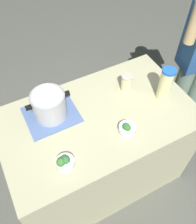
{
  "coord_description": "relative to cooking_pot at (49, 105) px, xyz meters",
  "views": [
    {
      "loc": [
        -0.47,
        -0.9,
        2.23
      ],
      "look_at": [
        0.0,
        0.0,
        0.94
      ],
      "focal_mm": 39.79,
      "sensor_mm": 36.0,
      "label": 1
    }
  ],
  "objects": [
    {
      "name": "cooking_pot",
      "position": [
        0.0,
        0.0,
        0.0
      ],
      "size": [
        0.29,
        0.22,
        0.19
      ],
      "color": "#B7B7BC",
      "rests_on": "dish_cloth"
    },
    {
      "name": "mason_jar",
      "position": [
        0.57,
        -0.03,
        -0.04
      ],
      "size": [
        0.08,
        0.08,
        0.13
      ],
      "color": "beige",
      "rests_on": "counter_slab"
    },
    {
      "name": "dish_cloth",
      "position": [
        0.0,
        -0.0,
        -0.1
      ],
      "size": [
        0.35,
        0.3,
        0.01
      ],
      "primitive_type": "cube",
      "color": "#50699D",
      "rests_on": "counter_slab"
    },
    {
      "name": "counter_slab",
      "position": [
        0.27,
        -0.16,
        -0.55
      ],
      "size": [
        1.34,
        0.79,
        0.89
      ],
      "primitive_type": "cube",
      "color": "tan",
      "rests_on": "ground_plane"
    },
    {
      "name": "lemonade_pitcher",
      "position": [
        0.77,
        -0.21,
        0.02
      ],
      "size": [
        0.09,
        0.09,
        0.25
      ],
      "color": "beige",
      "rests_on": "counter_slab"
    },
    {
      "name": "broccoli_bowl_center",
      "position": [
        0.38,
        -0.35,
        -0.08
      ],
      "size": [
        0.11,
        0.11,
        0.08
      ],
      "color": "silver",
      "rests_on": "counter_slab"
    },
    {
      "name": "ground_plane",
      "position": [
        0.27,
        -0.16,
        -1.0
      ],
      "size": [
        8.0,
        8.0,
        0.0
      ],
      "primitive_type": "plane",
      "color": "#56574E"
    },
    {
      "name": "broccoli_bowl_front",
      "position": [
        -0.06,
        -0.38,
        -0.07
      ],
      "size": [
        0.11,
        0.11,
        0.08
      ],
      "color": "silver",
      "rests_on": "counter_slab"
    }
  ]
}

